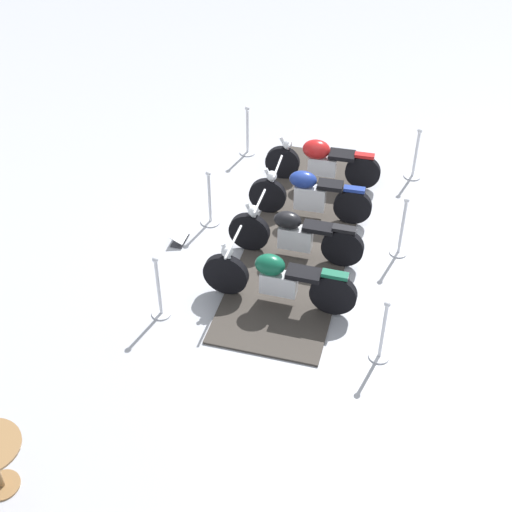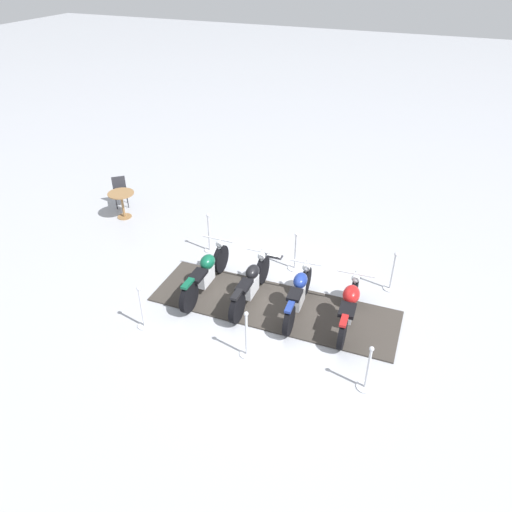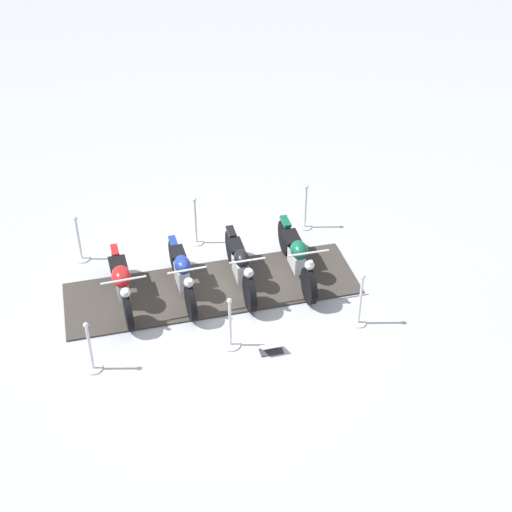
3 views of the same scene
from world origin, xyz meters
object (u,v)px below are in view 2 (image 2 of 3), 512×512
(motorcycle_forest, at_px, (206,272))
(motorcycle_maroon, at_px, (350,305))
(stanchion_left_front, at_px, (367,375))
(stanchion_left_mid, at_px, (247,340))
(stanchion_right_front, at_px, (392,277))
(info_placard, at_px, (275,255))
(stanchion_right_mid, at_px, (295,258))
(stanchion_right_rear, at_px, (209,238))
(cafe_table, at_px, (122,199))
(stanchion_left_rear, at_px, (143,313))
(motorcycle_black, at_px, (251,284))
(cafe_chair_near_table, at_px, (120,189))
(motorcycle_navy, at_px, (299,293))

(motorcycle_forest, bearing_deg, motorcycle_maroon, -89.33)
(stanchion_left_front, distance_m, stanchion_left_mid, 2.36)
(stanchion_right_front, height_order, info_placard, stanchion_right_front)
(stanchion_right_mid, relative_size, stanchion_right_rear, 0.95)
(stanchion_left_front, bearing_deg, cafe_table, -25.39)
(stanchion_left_front, height_order, stanchion_left_rear, stanchion_left_rear)
(motorcycle_black, height_order, stanchion_right_front, motorcycle_black)
(stanchion_left_front, height_order, stanchion_right_rear, stanchion_right_rear)
(stanchion_left_front, xyz_separation_m, cafe_chair_near_table, (8.53, -4.42, 0.20))
(stanchion_right_front, bearing_deg, stanchion_left_mid, 55.32)
(stanchion_left_rear, bearing_deg, stanchion_right_front, -144.14)
(motorcycle_forest, distance_m, stanchion_left_front, 4.36)
(stanchion_right_mid, relative_size, stanchion_left_rear, 0.99)
(motorcycle_maroon, relative_size, info_placard, 5.29)
(motorcycle_maroon, bearing_deg, motorcycle_black, 88.06)
(motorcycle_navy, bearing_deg, stanchion_left_mid, 159.06)
(motorcycle_navy, distance_m, stanchion_left_mid, 1.74)
(motorcycle_navy, height_order, stanchion_right_rear, stanchion_right_rear)
(cafe_chair_near_table, bearing_deg, stanchion_left_rear, -0.02)
(stanchion_left_front, height_order, stanchion_left_mid, stanchion_left_mid)
(motorcycle_forest, bearing_deg, stanchion_right_front, -68.00)
(motorcycle_navy, height_order, info_placard, motorcycle_navy)
(motorcycle_forest, bearing_deg, stanchion_left_mid, -134.00)
(stanchion_left_front, distance_m, stanchion_right_mid, 4.00)
(motorcycle_navy, xyz_separation_m, cafe_table, (6.16, -2.19, 0.09))
(motorcycle_navy, distance_m, cafe_chair_near_table, 7.26)
(motorcycle_maroon, height_order, motorcycle_navy, motorcycle_navy)
(motorcycle_black, height_order, stanchion_left_mid, stanchion_left_mid)
(motorcycle_forest, xyz_separation_m, stanchion_right_rear, (0.72, -1.57, -0.10))
(cafe_table, bearing_deg, stanchion_left_rear, 130.02)
(stanchion_right_mid, height_order, stanchion_right_rear, stanchion_right_rear)
(motorcycle_forest, relative_size, cafe_chair_near_table, 2.57)
(motorcycle_forest, height_order, info_placard, motorcycle_forest)
(stanchion_right_front, bearing_deg, motorcycle_forest, 22.90)
(motorcycle_navy, distance_m, motorcycle_forest, 2.23)
(motorcycle_forest, distance_m, stanchion_right_mid, 2.31)
(cafe_table, bearing_deg, cafe_chair_near_table, -49.96)
(motorcycle_navy, bearing_deg, cafe_chair_near_table, 63.41)
(stanchion_right_mid, bearing_deg, stanchion_left_rear, 55.32)
(motorcycle_forest, bearing_deg, motorcycle_navy, -89.41)
(motorcycle_maroon, bearing_deg, info_placard, 48.20)
(info_placard, bearing_deg, stanchion_left_front, -49.91)
(motorcycle_maroon, relative_size, motorcycle_navy, 1.00)
(cafe_table, height_order, cafe_chair_near_table, cafe_chair_near_table)
(motorcycle_maroon, xyz_separation_m, motorcycle_black, (2.23, 0.07, -0.03))
(motorcycle_black, relative_size, cafe_table, 2.78)
(stanchion_left_front, xyz_separation_m, stanchion_right_front, (0.08, -3.23, 0.01))
(motorcycle_maroon, xyz_separation_m, stanchion_right_mid, (1.71, -1.54, -0.19))
(stanchion_right_mid, distance_m, cafe_chair_near_table, 6.22)
(stanchion_right_front, xyz_separation_m, stanchion_left_rear, (4.63, 3.35, 0.02))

